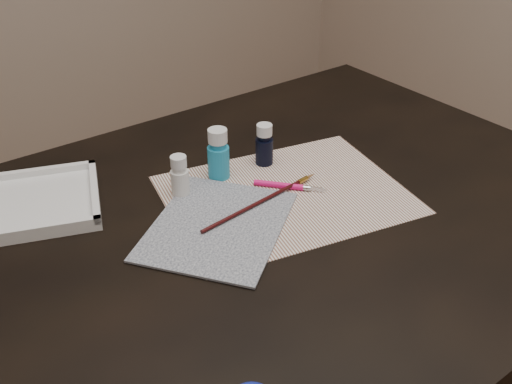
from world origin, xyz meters
TOP-DOWN VIEW (x-y plane):
  - table at (0.00, 0.00)m, footprint 1.30×0.90m
  - paper at (0.08, 0.02)m, footprint 0.48×0.40m
  - canvas at (-0.07, 0.01)m, footprint 0.33×0.32m
  - paint_bottle_white at (-0.07, 0.13)m, footprint 0.03×0.03m
  - paint_bottle_cyan at (0.02, 0.15)m, footprint 0.04×0.04m
  - paint_bottle_navy at (0.12, 0.14)m, footprint 0.04×0.04m
  - paintbrush at (0.03, 0.02)m, footprint 0.27×0.04m
  - craft_knife at (0.10, 0.03)m, footprint 0.10×0.11m
  - palette_tray at (-0.29, 0.25)m, footprint 0.26×0.26m

SIDE VIEW (x-z plane):
  - table at x=0.00m, z-range 0.00..0.75m
  - paper at x=0.08m, z-range 0.75..0.75m
  - canvas at x=-0.07m, z-range 0.75..0.76m
  - craft_knife at x=0.10m, z-range 0.75..0.76m
  - paintbrush at x=0.03m, z-range 0.76..0.76m
  - palette_tray at x=-0.29m, z-range 0.75..0.77m
  - paint_bottle_white at x=-0.07m, z-range 0.75..0.83m
  - paint_bottle_navy at x=0.12m, z-range 0.75..0.83m
  - paint_bottle_cyan at x=0.02m, z-range 0.75..0.85m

